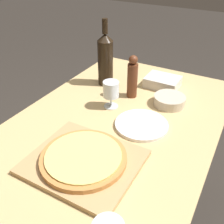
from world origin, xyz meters
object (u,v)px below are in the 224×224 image
Objects in this scene: wine_bottle at (105,59)px; wine_glass at (111,90)px; pizza at (83,157)px; small_bowl at (169,100)px; pepper_mill at (132,78)px.

wine_glass is (0.14, -0.19, -0.05)m from wine_bottle.
pizza is 0.63m from wine_bottle.
small_bowl is (0.37, -0.04, -0.12)m from wine_bottle.
wine_bottle is at bearing 173.52° from small_bowl.
pepper_mill is at bearing 73.37° from wine_glass.
pizza is 0.54m from small_bowl.
wine_glass is (-0.10, 0.37, 0.06)m from pizza.
wine_bottle is 0.25m from wine_glass.
wine_bottle is (-0.24, 0.57, 0.11)m from pizza.
wine_bottle reaches higher than pepper_mill.
wine_bottle is 1.61× the size of pepper_mill.
pepper_mill is (0.18, -0.06, -0.04)m from wine_bottle.
wine_bottle is 2.32× the size of small_bowl.
pepper_mill is 0.21m from small_bowl.
pizza is 0.39m from wine_glass.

